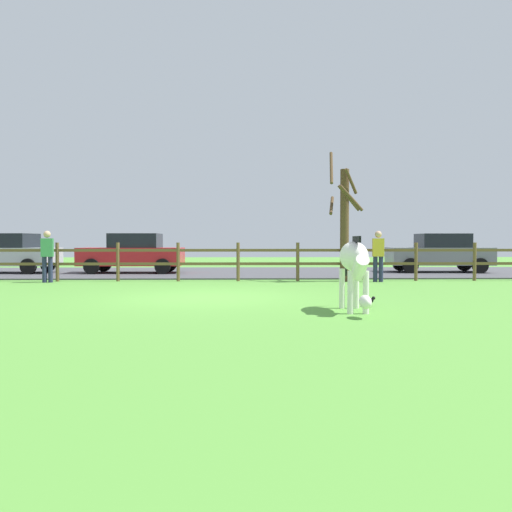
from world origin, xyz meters
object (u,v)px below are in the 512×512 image
Objects in this scene: bare_tree at (344,220)px; parked_car_red at (133,253)px; visitor_right_of_tree at (47,254)px; parked_car_silver at (6,253)px; visitor_left_of_tree at (378,254)px; crow_on_grass at (370,300)px; parked_car_grey at (439,253)px; zebra at (355,262)px.

bare_tree is 8.68m from parked_car_red.
visitor_right_of_tree is at bearing -113.54° from parked_car_red.
visitor_left_of_tree is (13.75, -4.30, 0.06)m from parked_car_silver.
visitor_left_of_tree is (8.72, -4.19, 0.06)m from parked_car_red.
crow_on_grass is 0.05× the size of parked_car_red.
parked_car_grey is 12.36m from parked_car_red.
parked_car_silver is (-5.03, 0.12, 0.00)m from parked_car_red.
bare_tree reaches higher than zebra.
zebra reaches higher than crow_on_grass.
visitor_left_of_tree is at bearing -13.89° from bare_tree.
visitor_right_of_tree is at bearing -179.96° from visitor_left_of_tree.
visitor_right_of_tree is (-1.83, -4.19, 0.06)m from parked_car_red.
zebra is 0.47× the size of parked_car_silver.
parked_car_silver is at bearing 162.34° from bare_tree.
visitor_left_of_tree is (1.79, 6.32, 0.78)m from crow_on_grass.
crow_on_grass is at bearing -56.59° from parked_car_red.
bare_tree is 13.37m from parked_car_silver.
parked_car_grey and parked_car_silver have the same top height.
visitor_left_of_tree is at bearing -25.65° from parked_car_red.
parked_car_red is at bearing -178.96° from parked_car_grey.
parked_car_grey is 14.86m from visitor_right_of_tree.
parked_car_grey reaches higher than zebra.
crow_on_grass is at bearing -41.60° from parked_car_silver.
bare_tree reaches higher than crow_on_grass.
parked_car_grey is at bearing 0.35° from parked_car_silver.
bare_tree is 1.07× the size of parked_car_red.
zebra is at bearing -117.21° from parked_car_grey.
zebra is 10.89m from visitor_right_of_tree.
crow_on_grass is (0.47, 0.76, -0.80)m from zebra.
parked_car_grey is at bearing 17.30° from visitor_right_of_tree.
bare_tree reaches higher than parked_car_red.
parked_car_red is (-12.36, -0.22, 0.00)m from parked_car_grey.
bare_tree is 2.61× the size of visitor_right_of_tree.
crow_on_grass is 0.05× the size of parked_car_grey.
crow_on_grass is 6.61m from visitor_left_of_tree.
crow_on_grass is at bearing -35.79° from visitor_right_of_tree.
parked_car_red is (-6.93, 10.50, 0.72)m from crow_on_grass.
bare_tree is 1.55m from visitor_left_of_tree.
crow_on_grass is (-0.73, -6.58, -1.88)m from bare_tree.
visitor_left_of_tree is at bearing -17.37° from parked_car_silver.
crow_on_grass is at bearing 58.09° from zebra.
parked_car_grey is 2.49× the size of visitor_left_of_tree.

